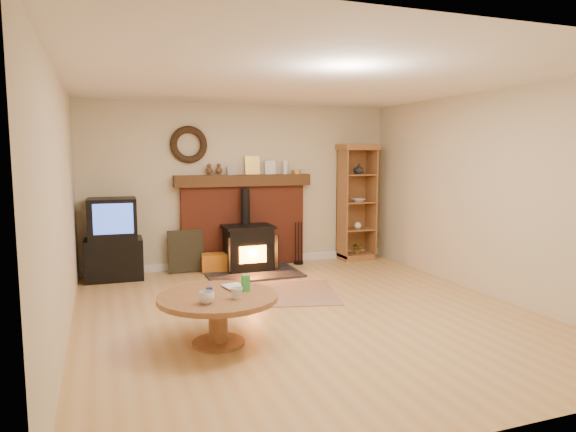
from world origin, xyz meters
name	(u,v)px	position (x,y,z in m)	size (l,w,h in m)	color
ground	(306,313)	(0.00, 0.00, 0.00)	(5.50, 5.50, 0.00)	tan
room_shell	(302,162)	(-0.02, 0.09, 1.72)	(5.02, 5.52, 2.61)	beige
chimney_breast	(244,217)	(0.00, 2.67, 0.80)	(2.20, 0.22, 1.78)	brown
wood_stove	(249,249)	(-0.03, 2.27, 0.35)	(1.40, 1.00, 1.27)	black
area_rug	(268,294)	(-0.16, 0.92, 0.01)	(1.76, 1.21, 0.01)	brown
tv_unit	(113,241)	(-2.00, 2.47, 0.56)	(0.82, 0.59, 1.18)	black
curio_cabinet	(356,202)	(1.96, 2.55, 0.99)	(0.63, 0.46, 1.97)	brown
firelog_box	(217,263)	(-0.51, 2.40, 0.14)	(0.45, 0.28, 0.28)	yellow
leaning_painting	(186,251)	(-0.96, 2.55, 0.33)	(0.54, 0.03, 0.65)	black
fire_tools	(298,256)	(0.88, 2.50, 0.13)	(0.16, 0.16, 0.70)	black
coffee_table	(218,304)	(-1.14, -0.59, 0.39)	(1.14, 1.14, 0.64)	brown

